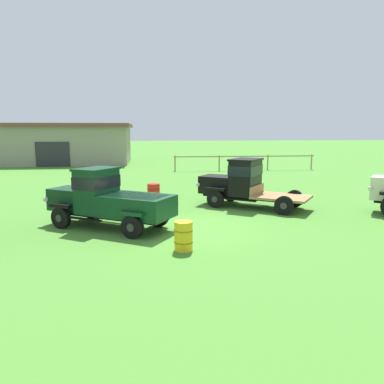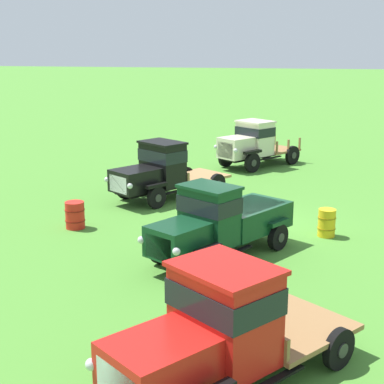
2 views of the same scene
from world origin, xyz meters
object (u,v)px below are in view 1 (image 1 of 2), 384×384
object	(u,v)px
farm_shed	(33,143)
vintage_truck_midrow_center	(242,182)
vintage_truck_second_in_line	(107,199)
oil_drum_beside_row	(184,236)
oil_drum_near_fence	(154,192)

from	to	relation	value
farm_shed	vintage_truck_midrow_center	xyz separation A→B (m)	(16.50, -25.11, -1.01)
farm_shed	vintage_truck_second_in_line	distance (m)	30.32
farm_shed	oil_drum_beside_row	bearing A→B (deg)	-67.05
vintage_truck_second_in_line	oil_drum_near_fence	xyz separation A→B (m)	(1.70, 4.97, -0.59)
oil_drum_beside_row	farm_shed	bearing A→B (deg)	112.95
vintage_truck_second_in_line	oil_drum_beside_row	world-z (taller)	vintage_truck_second_in_line
vintage_truck_midrow_center	vintage_truck_second_in_line	bearing A→B (deg)	-150.75
oil_drum_beside_row	vintage_truck_second_in_line	bearing A→B (deg)	129.89
vintage_truck_second_in_line	vintage_truck_midrow_center	size ratio (longest dim) A/B	0.97
vintage_truck_midrow_center	oil_drum_near_fence	world-z (taller)	vintage_truck_midrow_center
vintage_truck_second_in_line	oil_drum_beside_row	size ratio (longest dim) A/B	5.69
farm_shed	oil_drum_beside_row	size ratio (longest dim) A/B	24.02
vintage_truck_midrow_center	oil_drum_near_fence	xyz separation A→B (m)	(-4.02, 1.77, -0.68)
farm_shed	oil_drum_beside_row	distance (m)	34.00
farm_shed	vintage_truck_second_in_line	bearing A→B (deg)	-69.17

